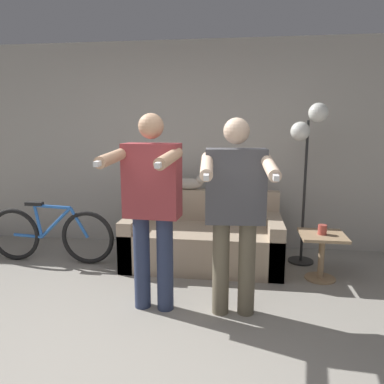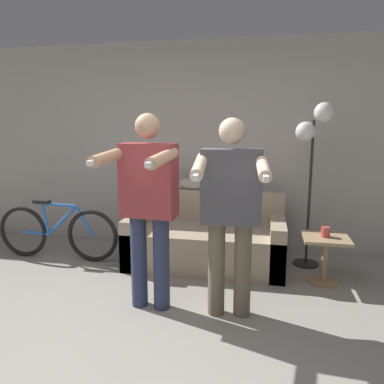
% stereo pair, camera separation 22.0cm
% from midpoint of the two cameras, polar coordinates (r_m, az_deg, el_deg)
% --- Properties ---
extents(ground_plane, '(16.00, 16.00, 0.00)m').
position_cam_midpoint_polar(ground_plane, '(2.77, -9.40, -24.61)').
color(ground_plane, gray).
extents(wall_back, '(10.00, 0.05, 2.60)m').
position_cam_midpoint_polar(wall_back, '(4.85, 1.26, 7.01)').
color(wall_back, '#B7B2A8').
rests_on(wall_back, ground_plane).
extents(couch, '(1.73, 0.90, 0.80)m').
position_cam_midpoint_polar(couch, '(4.32, 3.70, -7.45)').
color(couch, tan).
rests_on(couch, ground_plane).
extents(person_left, '(0.56, 0.70, 1.67)m').
position_cam_midpoint_polar(person_left, '(3.11, -4.74, -1.09)').
color(person_left, '#2D3856').
rests_on(person_left, ground_plane).
extents(person_right, '(0.58, 0.70, 1.63)m').
position_cam_midpoint_polar(person_right, '(3.00, 8.00, -1.97)').
color(person_right, '#6B604C').
rests_on(person_right, ground_plane).
extents(cat, '(0.49, 0.11, 0.18)m').
position_cam_midpoint_polar(cat, '(4.54, 1.74, 1.37)').
color(cat, '#B7AD9E').
rests_on(cat, couch).
extents(floor_lamp, '(0.39, 0.29, 1.81)m').
position_cam_midpoint_polar(floor_lamp, '(4.30, 19.46, 7.70)').
color(floor_lamp, black).
rests_on(floor_lamp, ground_plane).
extents(side_table, '(0.44, 0.44, 0.48)m').
position_cam_midpoint_polar(side_table, '(4.04, 21.13, -8.20)').
color(side_table, '#A38460').
rests_on(side_table, ground_plane).
extents(cup, '(0.09, 0.09, 0.10)m').
position_cam_midpoint_polar(cup, '(3.97, 21.19, -5.71)').
color(cup, '#B7473D').
rests_on(cup, side_table).
extents(bicycle, '(1.52, 0.07, 0.71)m').
position_cam_midpoint_polar(bicycle, '(4.66, -18.63, -5.84)').
color(bicycle, black).
rests_on(bicycle, ground_plane).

